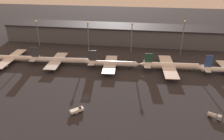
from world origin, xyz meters
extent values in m
plane|color=#26262B|center=(0.00, 0.00, 0.00)|extent=(600.00, 600.00, 0.00)
cube|color=#4C515B|center=(0.00, 97.12, 7.14)|extent=(193.81, 25.01, 14.28)
cube|color=black|center=(0.00, 97.12, 14.88)|extent=(193.81, 27.01, 1.20)
cylinder|color=white|center=(-64.45, 38.90, 3.31)|extent=(35.65, 5.89, 3.48)
cylinder|color=#ADB2B7|center=(-64.45, 38.90, 2.70)|extent=(33.85, 5.25, 2.96)
cone|color=white|center=(-45.70, 40.17, 3.31)|extent=(4.40, 3.59, 3.31)
cube|color=white|center=(-66.23, 38.78, 2.87)|extent=(10.16, 37.42, 0.36)
cylinder|color=gray|center=(-65.87, 49.18, 1.67)|extent=(3.95, 2.17, 1.92)
cylinder|color=gray|center=(-64.46, 28.52, 1.67)|extent=(3.95, 2.17, 1.92)
cylinder|color=black|center=(-52.06, 39.74, 0.78)|extent=(0.50, 0.50, 1.57)
cylinder|color=black|center=(-66.32, 40.17, 0.78)|extent=(0.50, 0.50, 1.57)
cylinder|color=black|center=(-66.13, 37.39, 0.78)|extent=(0.50, 0.50, 1.57)
cylinder|color=silver|center=(-29.33, 39.26, 3.57)|extent=(40.67, 6.51, 3.76)
cylinder|color=#333842|center=(-29.33, 39.26, 2.92)|extent=(38.61, 5.81, 3.20)
cone|color=silver|center=(-8.00, 40.71, 3.57)|extent=(4.75, 3.87, 3.57)
cone|color=silver|center=(-50.85, 37.79, 3.86)|extent=(5.85, 3.57, 3.20)
cube|color=#333842|center=(-46.31, 38.10, 9.01)|extent=(5.28, 0.76, 7.11)
cube|color=silver|center=(-47.11, 38.05, 4.14)|extent=(4.51, 11.34, 0.24)
cube|color=silver|center=(-31.35, 39.12, 3.10)|extent=(10.36, 31.34, 0.36)
cylinder|color=gray|center=(-30.73, 47.82, 1.82)|extent=(4.27, 2.35, 2.07)
cylinder|color=gray|center=(-29.55, 30.59, 1.82)|extent=(4.27, 2.35, 2.07)
cylinder|color=black|center=(-15.19, 40.22, 0.85)|extent=(0.50, 0.50, 1.69)
cylinder|color=black|center=(-31.46, 40.62, 0.85)|extent=(0.50, 0.50, 1.69)
cylinder|color=black|center=(-31.25, 37.62, 0.85)|extent=(0.50, 0.50, 1.69)
cylinder|color=silver|center=(8.62, 38.97, 3.49)|extent=(32.25, 5.84, 3.67)
cylinder|color=#333842|center=(8.62, 38.97, 2.84)|extent=(30.62, 5.18, 3.12)
cone|color=silver|center=(25.72, 40.13, 3.49)|extent=(4.63, 3.78, 3.49)
cone|color=silver|center=(-8.67, 37.79, 3.76)|extent=(5.70, 3.49, 3.12)
cube|color=#333842|center=(-4.83, 38.05, 8.86)|extent=(5.15, 0.75, 7.08)
cube|color=silver|center=(-5.47, 38.01, 4.04)|extent=(4.41, 11.29, 0.24)
cube|color=silver|center=(7.02, 38.86, 3.03)|extent=(10.15, 31.22, 0.36)
cylinder|color=gray|center=(7.39, 47.51, 1.77)|extent=(4.17, 2.29, 2.02)
cylinder|color=gray|center=(8.56, 30.34, 1.77)|extent=(4.17, 2.29, 2.02)
cylinder|color=black|center=(19.82, 39.73, 0.83)|extent=(0.50, 0.50, 1.65)
cylinder|color=black|center=(6.92, 40.32, 0.83)|extent=(0.50, 0.50, 1.65)
cylinder|color=black|center=(7.12, 37.39, 0.83)|extent=(0.50, 0.50, 1.65)
cylinder|color=white|center=(47.47, 41.03, 3.70)|extent=(35.76, 6.30, 3.89)
cylinder|color=#ADB2B7|center=(47.47, 41.03, 3.02)|extent=(33.95, 5.60, 3.31)
cone|color=white|center=(66.38, 42.32, 3.70)|extent=(4.91, 4.01, 3.70)
cone|color=white|center=(28.36, 39.73, 3.99)|extent=(6.05, 3.70, 3.31)
cube|color=#1E4738|center=(32.56, 40.01, 8.67)|extent=(5.46, 0.77, 6.05)
cube|color=white|center=(31.85, 39.96, 4.28)|extent=(4.81, 13.85, 0.24)
cube|color=white|center=(45.69, 40.91, 3.21)|extent=(11.11, 38.31, 0.36)
cylinder|color=gray|center=(46.04, 51.54, 1.89)|extent=(4.42, 2.43, 2.14)
cylinder|color=gray|center=(47.48, 30.41, 1.89)|extent=(4.42, 2.43, 2.14)
cylinder|color=black|center=(59.89, 41.87, 0.88)|extent=(0.50, 0.50, 1.75)
cylinder|color=black|center=(45.59, 42.46, 0.88)|extent=(0.50, 0.50, 1.75)
cylinder|color=black|center=(45.80, 39.35, 0.88)|extent=(0.50, 0.50, 1.75)
cone|color=white|center=(66.02, 39.63, 3.38)|extent=(5.12, 3.13, 2.80)
cube|color=#2D519E|center=(70.30, 39.92, 8.76)|extent=(4.63, 0.71, 7.95)
cube|color=white|center=(69.52, 39.87, 3.63)|extent=(4.09, 12.02, 0.24)
cube|color=white|center=(-0.54, -13.57, 1.38)|extent=(6.43, 6.07, 1.32)
cube|color=black|center=(0.68, -12.49, 2.44)|extent=(1.60, 1.68, 0.80)
cylinder|color=black|center=(0.45, -11.54, 0.45)|extent=(1.06, 1.03, 0.90)
cylinder|color=black|center=(1.60, -12.84, 0.45)|extent=(1.06, 1.03, 0.90)
cylinder|color=black|center=(-2.69, -14.31, 0.45)|extent=(1.06, 1.03, 0.90)
cylinder|color=black|center=(-1.54, -15.61, 0.45)|extent=(1.06, 1.03, 0.90)
cube|color=#9EA3A8|center=(64.35, -9.67, 1.64)|extent=(2.55, 2.77, 1.84)
cylinder|color=#B7B7BC|center=(61.55, -8.19, 1.69)|extent=(4.24, 3.48, 1.95)
cylinder|color=black|center=(64.53, -8.81, 0.45)|extent=(1.06, 0.91, 0.90)
cylinder|color=black|center=(63.75, -10.29, 0.45)|extent=(1.06, 0.91, 0.90)
cylinder|color=black|center=(61.10, -7.00, 0.45)|extent=(1.06, 0.91, 0.90)
cylinder|color=black|center=(60.31, -8.48, 0.45)|extent=(1.06, 0.91, 0.90)
cylinder|color=slate|center=(-59.48, 71.85, 11.06)|extent=(0.70, 0.70, 22.12)
sphere|color=beige|center=(-59.48, 71.85, 22.72)|extent=(1.80, 1.80, 1.80)
cylinder|color=slate|center=(-16.21, 71.85, 10.99)|extent=(0.70, 0.70, 21.99)
sphere|color=beige|center=(-16.21, 71.85, 22.59)|extent=(1.80, 1.80, 1.80)
cylinder|color=slate|center=(19.01, 71.85, 11.32)|extent=(0.70, 0.70, 22.65)
sphere|color=beige|center=(19.01, 71.85, 23.25)|extent=(1.80, 1.80, 1.80)
cylinder|color=slate|center=(57.83, 71.85, 12.87)|extent=(0.70, 0.70, 25.73)
sphere|color=beige|center=(57.83, 71.85, 26.33)|extent=(1.80, 1.80, 1.80)
camera|label=1|loc=(28.63, -95.35, 62.47)|focal=35.00mm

